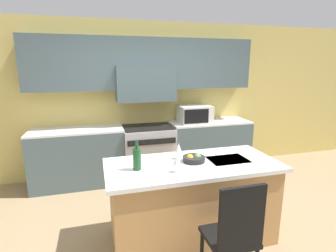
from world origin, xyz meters
TOP-DOWN VIEW (x-y plane):
  - ground_plane at (0.00, 0.00)m, footprint 10.00×10.00m
  - back_cabinetry at (0.00, 2.07)m, footprint 10.00×0.46m
  - back_counter at (-0.00, 1.82)m, footprint 3.80×0.62m
  - range_stove at (-0.00, 1.80)m, footprint 0.86×0.70m
  - microwave at (0.87, 1.82)m, footprint 0.57×0.44m
  - kitchen_island at (0.14, -0.01)m, footprint 1.89×0.85m
  - island_chair at (0.22, -0.79)m, footprint 0.42×0.40m
  - wine_bottle at (-0.47, -0.03)m, footprint 0.08×0.08m
  - wine_glass_near at (-0.11, -0.20)m, footprint 0.08×0.08m
  - wine_glass_far at (0.03, 0.17)m, footprint 0.08×0.08m
  - fruit_bowl at (0.16, 0.04)m, footprint 0.25×0.25m

SIDE VIEW (x-z plane):
  - ground_plane at x=0.00m, z-range 0.00..0.00m
  - kitchen_island at x=0.14m, z-range 0.00..0.92m
  - range_stove at x=0.00m, z-range 0.00..0.92m
  - back_counter at x=0.00m, z-range 0.00..0.95m
  - island_chair at x=0.22m, z-range 0.05..1.09m
  - fruit_bowl at x=0.16m, z-range 0.90..0.99m
  - wine_bottle at x=-0.47m, z-range 0.87..1.19m
  - wine_glass_near at x=-0.11m, z-range 0.94..1.13m
  - wine_glass_far at x=0.03m, z-range 0.94..1.13m
  - microwave at x=0.87m, z-range 0.95..1.25m
  - back_cabinetry at x=0.00m, z-range 0.26..2.96m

